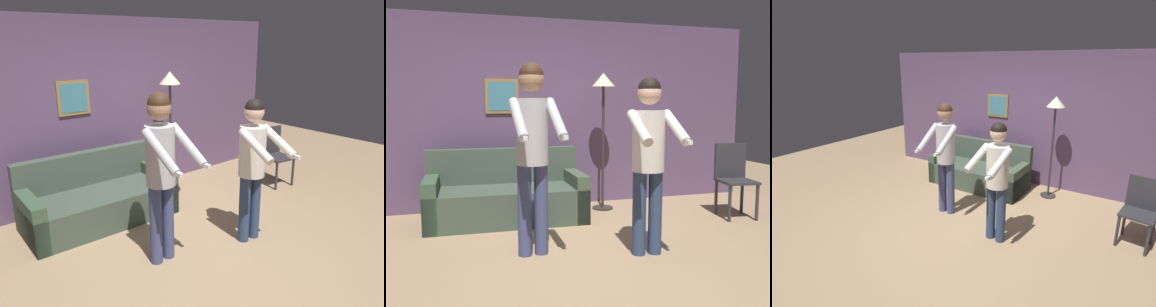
# 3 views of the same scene
# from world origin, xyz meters

# --- Properties ---
(ground_plane) EXTENTS (12.00, 12.00, 0.00)m
(ground_plane) POSITION_xyz_m (0.00, 0.00, 0.00)
(ground_plane) COLOR tan
(back_wall_assembly) EXTENTS (6.40, 0.09, 2.60)m
(back_wall_assembly) POSITION_xyz_m (-0.00, 2.21, 1.30)
(back_wall_assembly) COLOR #5C4568
(back_wall_assembly) RESTS_ON ground_plane
(couch) EXTENTS (1.93, 0.91, 0.87)m
(couch) POSITION_xyz_m (-0.58, 1.53, 0.28)
(couch) COLOR #3F4F40
(couch) RESTS_ON ground_plane
(torchiere_lamp) EXTENTS (0.31, 0.31, 1.84)m
(torchiere_lamp) POSITION_xyz_m (0.76, 1.74, 1.51)
(torchiere_lamp) COLOR #332D28
(torchiere_lamp) RESTS_ON ground_plane
(person_standing_left) EXTENTS (0.45, 0.69, 1.82)m
(person_standing_left) POSITION_xyz_m (-0.49, 0.22, 1.11)
(person_standing_left) COLOR #3E4674
(person_standing_left) RESTS_ON ground_plane
(person_standing_right) EXTENTS (0.48, 0.69, 1.68)m
(person_standing_right) POSITION_xyz_m (0.55, -0.08, 1.01)
(person_standing_right) COLOR navy
(person_standing_right) RESTS_ON ground_plane
(dining_chair_distant) EXTENTS (0.48, 0.48, 0.93)m
(dining_chair_distant) POSITION_xyz_m (2.24, 0.90, 0.53)
(dining_chair_distant) COLOR #2D2D33
(dining_chair_distant) RESTS_ON ground_plane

